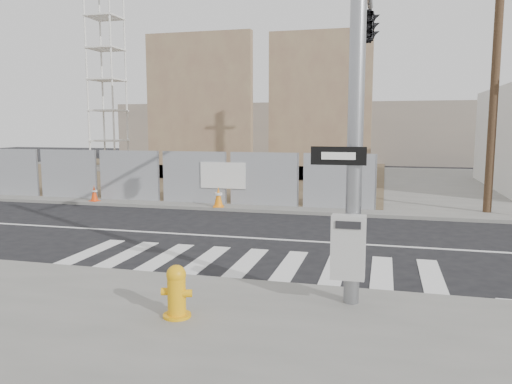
% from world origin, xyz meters
% --- Properties ---
extents(ground, '(100.00, 100.00, 0.00)m').
position_xyz_m(ground, '(0.00, 0.00, 0.00)').
color(ground, black).
rests_on(ground, ground).
extents(sidewalk_far, '(50.00, 20.00, 0.12)m').
position_xyz_m(sidewalk_far, '(0.00, 14.00, 0.06)').
color(sidewalk_far, slate).
rests_on(sidewalk_far, ground).
extents(signal_pole, '(0.96, 5.87, 7.00)m').
position_xyz_m(signal_pole, '(2.49, -2.05, 4.78)').
color(signal_pole, gray).
rests_on(signal_pole, sidewalk_near).
extents(chain_link_fence, '(24.60, 0.04, 2.00)m').
position_xyz_m(chain_link_fence, '(-10.00, 5.00, 1.12)').
color(chain_link_fence, gray).
rests_on(chain_link_fence, sidewalk_far).
extents(concrete_wall_left, '(6.00, 1.30, 8.00)m').
position_xyz_m(concrete_wall_left, '(-7.00, 13.08, 3.38)').
color(concrete_wall_left, '#7C5D4A').
rests_on(concrete_wall_left, sidewalk_far).
extents(concrete_wall_right, '(5.50, 1.30, 8.00)m').
position_xyz_m(concrete_wall_right, '(-0.50, 14.08, 3.38)').
color(concrete_wall_right, '#7C5D4A').
rests_on(concrete_wall_right, sidewalk_far).
extents(crane_tower, '(2.60, 2.60, 18.15)m').
position_xyz_m(crane_tower, '(-15.00, 17.00, 9.02)').
color(crane_tower, slate).
rests_on(crane_tower, sidewalk_far).
extents(utility_pole_right, '(1.60, 0.28, 10.00)m').
position_xyz_m(utility_pole_right, '(6.50, 5.50, 5.20)').
color(utility_pole_right, '#4B3523').
rests_on(utility_pole_right, sidewalk_far).
extents(fire_hydrant, '(0.55, 0.55, 0.84)m').
position_xyz_m(fire_hydrant, '(-0.11, -6.15, 0.53)').
color(fire_hydrant, '#E59F0C').
rests_on(fire_hydrant, sidewalk_near).
extents(traffic_cone_b, '(0.39, 0.39, 0.64)m').
position_xyz_m(traffic_cone_b, '(-8.20, 4.34, 0.43)').
color(traffic_cone_b, '#E93E0C').
rests_on(traffic_cone_b, sidewalk_far).
extents(traffic_cone_c, '(0.42, 0.42, 0.67)m').
position_xyz_m(traffic_cone_c, '(-7.76, 5.43, 0.45)').
color(traffic_cone_c, orange).
rests_on(traffic_cone_c, sidewalk_far).
extents(traffic_cone_d, '(0.49, 0.49, 0.75)m').
position_xyz_m(traffic_cone_d, '(-2.94, 4.22, 0.49)').
color(traffic_cone_d, orange).
rests_on(traffic_cone_d, sidewalk_far).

